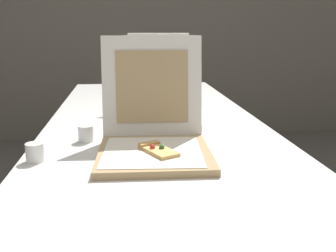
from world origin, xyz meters
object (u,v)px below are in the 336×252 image
(pizza_box_front, at_px, (154,138))
(pizza_box_middle, at_px, (159,107))
(cup_white_near_left, at_px, (35,152))
(pizza_box_back, at_px, (159,88))
(cup_white_near_center, at_px, (86,133))
(table, at_px, (158,140))
(cup_white_far, at_px, (115,104))

(pizza_box_front, bearing_deg, pizza_box_middle, 85.56)
(pizza_box_middle, xyz_separation_m, cup_white_near_left, (-0.41, -0.50, -0.02))
(pizza_box_middle, bearing_deg, pizza_box_back, 91.47)
(pizza_box_front, xyz_separation_m, cup_white_near_center, (-0.22, 0.16, -0.02))
(pizza_box_front, height_order, cup_white_near_left, pizza_box_front)
(pizza_box_middle, relative_size, cup_white_near_center, 8.66)
(table, bearing_deg, cup_white_far, 114.33)
(cup_white_far, bearing_deg, cup_white_near_center, -100.02)
(cup_white_near_center, xyz_separation_m, cup_white_near_left, (-0.13, -0.19, 0.00))
(pizza_box_middle, relative_size, pizza_box_back, 1.29)
(cup_white_near_left, bearing_deg, pizza_box_middle, 50.87)
(pizza_box_front, xyz_separation_m, cup_white_far, (-0.13, 0.66, -0.02))
(pizza_box_middle, xyz_separation_m, cup_white_near_center, (-0.28, -0.31, -0.02))
(table, height_order, cup_white_near_center, cup_white_near_center)
(pizza_box_middle, distance_m, cup_white_far, 0.27)
(cup_white_far, relative_size, cup_white_near_left, 1.00)
(pizza_box_front, xyz_separation_m, pizza_box_back, (0.10, 0.98, -0.00))
(cup_white_near_center, bearing_deg, pizza_box_front, -35.17)
(table, height_order, pizza_box_front, pizza_box_front)
(table, relative_size, pizza_box_front, 5.99)
(table, xyz_separation_m, pizza_box_middle, (0.02, 0.18, 0.09))
(cup_white_near_center, bearing_deg, pizza_box_middle, 48.18)
(table, bearing_deg, pizza_box_back, 84.58)
(pizza_box_front, xyz_separation_m, cup_white_near_left, (-0.35, -0.03, -0.02))
(pizza_box_front, distance_m, cup_white_near_center, 0.27)
(pizza_box_back, bearing_deg, cup_white_far, -120.94)
(pizza_box_back, distance_m, cup_white_near_left, 1.11)
(pizza_box_front, height_order, cup_white_near_center, pizza_box_front)
(table, bearing_deg, cup_white_near_center, -153.29)
(cup_white_near_center, height_order, cup_white_near_left, same)
(cup_white_far, distance_m, cup_white_near_left, 0.73)
(cup_white_far, xyz_separation_m, cup_white_near_left, (-0.22, -0.70, 0.00))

